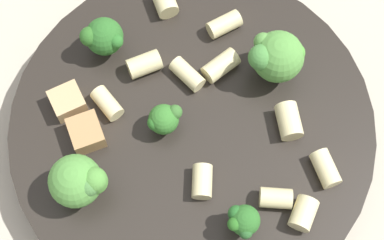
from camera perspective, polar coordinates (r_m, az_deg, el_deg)
The scene contains 20 objects.
ground_plane at distance 0.52m, azimuth -0.00°, elevation -1.68°, with size 2.00×2.00×0.00m, color #BCB29E.
pasta_bowl at distance 0.51m, azimuth -0.00°, elevation -0.95°, with size 0.28×0.28×0.03m.
broccoli_floret_0 at distance 0.45m, azimuth 4.57°, elevation -8.93°, with size 0.02×0.02×0.03m.
broccoli_floret_1 at distance 0.49m, azimuth 7.54°, elevation 5.60°, with size 0.04×0.04×0.05m.
broccoli_floret_2 at distance 0.48m, azimuth -2.54°, elevation 0.06°, with size 0.02×0.03×0.03m.
broccoli_floret_3 at distance 0.50m, azimuth -7.90°, elevation 7.33°, with size 0.03×0.03×0.04m.
broccoli_floret_4 at distance 0.46m, azimuth -10.02°, elevation -5.34°, with size 0.04×0.04×0.04m.
rigatoni_0 at distance 0.51m, azimuth -4.07°, elevation 5.10°, with size 0.02×0.02×0.03m, color beige.
rigatoni_1 at distance 0.53m, azimuth -2.42°, elevation 10.42°, with size 0.02×0.02×0.02m, color beige.
rigatoni_2 at distance 0.50m, azimuth -7.55°, elevation 1.48°, with size 0.01×0.01×0.03m, color beige.
rigatoni_3 at distance 0.47m, azimuth 7.46°, elevation -6.90°, with size 0.01×0.01×0.02m, color beige.
rigatoni_4 at distance 0.47m, azimuth 0.91°, elevation -5.49°, with size 0.01×0.01×0.02m, color beige.
rigatoni_5 at distance 0.52m, azimuth 2.88°, elevation 8.49°, with size 0.01×0.01×0.03m, color beige.
rigatoni_6 at distance 0.49m, azimuth 8.61°, elevation -0.09°, with size 0.02×0.02×0.03m, color beige.
rigatoni_7 at distance 0.50m, azimuth -0.43°, elevation 4.09°, with size 0.01×0.01×0.03m, color beige.
rigatoni_8 at distance 0.50m, azimuth 2.57°, elevation 4.85°, with size 0.02×0.02×0.03m, color beige.
rigatoni_9 at distance 0.48m, azimuth 11.79°, elevation -4.25°, with size 0.01×0.01×0.03m, color beige.
rigatoni_10 at distance 0.47m, azimuth 9.89°, elevation -8.19°, with size 0.02×0.02×0.02m, color beige.
chicken_chunk_0 at distance 0.50m, azimuth -11.00°, elevation 1.62°, with size 0.02×0.02×0.02m, color tan.
chicken_chunk_1 at distance 0.49m, azimuth -9.39°, elevation -1.14°, with size 0.03×0.02×0.02m, color tan.
Camera 1 is at (-0.14, 0.11, 0.50)m, focal length 60.00 mm.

